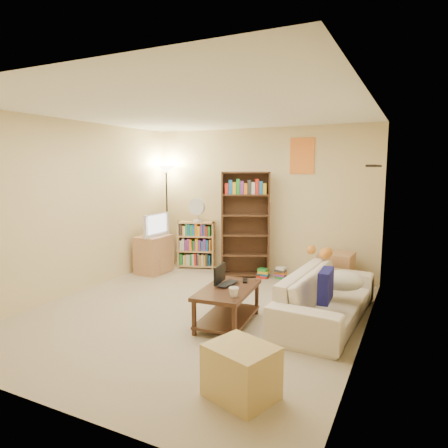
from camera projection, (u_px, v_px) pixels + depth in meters
The scene contains 19 objects.
room at pixel (195, 185), 4.85m from camera, with size 4.50×4.54×2.52m.
sofa at pixel (326, 297), 4.78m from camera, with size 0.89×2.04×0.59m, color beige.
navy_pillow at pixel (326, 285), 4.32m from camera, with size 0.39×0.12×0.35m, color #131354.
cream_blanket at pixel (340, 280), 4.73m from camera, with size 0.54×0.39×0.23m, color beige.
tabby_cat at pixel (323, 252), 5.52m from camera, with size 0.46×0.18×0.16m.
coffee_table at pixel (228, 301), 4.67m from camera, with size 0.64×1.03×0.44m.
laptop at pixel (231, 285), 4.73m from camera, with size 0.25×0.36×0.03m, color black.
laptop_screen at pixel (220, 274), 4.76m from camera, with size 0.01×0.33×0.22m, color white.
mug at pixel (234, 292), 4.32m from camera, with size 0.15×0.15×0.10m, color white.
tv_remote at pixel (245, 281), 4.91m from camera, with size 0.05×0.18×0.02m, color black.
tv_stand at pixel (154, 254), 6.99m from camera, with size 0.43×0.61×0.65m, color tan.
television at pixel (153, 225), 6.92m from camera, with size 0.11×0.68×0.39m, color black.
tall_bookshelf at pixel (245, 222), 6.65m from camera, with size 0.83×0.57×1.76m.
short_bookshelf at pixel (196, 244), 7.34m from camera, with size 0.72×0.47×0.86m.
desk_fan at pixel (197, 209), 7.19m from camera, with size 0.30×0.17×0.43m.
floor_lamp at pixel (166, 186), 7.47m from camera, with size 0.32×0.32×1.87m.
side_table at pixel (336, 271), 6.05m from camera, with size 0.48×0.48×0.55m, color tan.
end_cabinet at pixel (241, 372), 3.18m from camera, with size 0.52×0.43×0.43m, color #D8B569.
book_stacks at pixel (273, 273), 6.64m from camera, with size 0.46×0.23×0.19m.
Camera 1 is at (2.45, -4.21, 1.82)m, focal length 32.00 mm.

